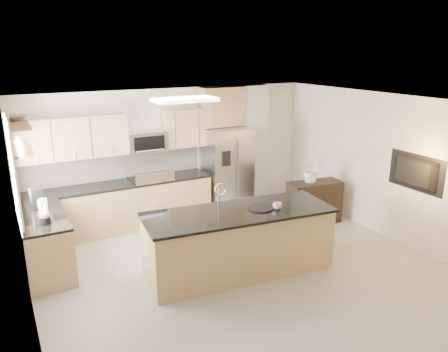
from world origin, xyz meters
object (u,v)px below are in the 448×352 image
range (151,201)px  microwave (146,142)px  kettle (46,210)px  television (413,173)px  blender (44,213)px  refrigerator (227,170)px  coffee_maker (37,199)px  island (239,241)px  credenza (314,202)px  platter (260,208)px  bowl (15,117)px  cup (277,206)px  flower_vase (312,163)px

range → microwave: (0.00, 0.12, 1.16)m
kettle → television: (5.54, -1.93, 0.31)m
microwave → blender: 2.66m
refrigerator → coffee_maker: (-3.75, -0.65, 0.19)m
refrigerator → coffee_maker: bearing=-170.2°
microwave → refrigerator: size_ratio=0.43×
range → coffee_maker: bearing=-161.7°
island → credenza: 2.52m
island → platter: 0.61m
refrigerator → blender: refrigerator is taller
island → credenza: size_ratio=2.82×
bowl → television: (5.76, -2.32, -1.04)m
refrigerator → cup: size_ratio=13.17×
refrigerator → television: 3.62m
cup → flower_vase: bearing=37.0°
refrigerator → kettle: (-3.68, -1.15, 0.15)m
television → bowl: bearing=68.0°
coffee_maker → range: bearing=18.3°
credenza → coffee_maker: coffee_maker is taller
refrigerator → microwave: bearing=174.1°
bowl → coffee_maker: bearing=33.8°
platter → coffee_maker: bearing=148.2°
kettle → coffee_maker: bearing=97.9°
cup → bowl: bowl is taller
kettle → bowl: bowl is taller
platter → blender: blender is taller
platter → television: television is taller
island → flower_vase: bearing=31.8°
bowl → kettle: bearing=-60.6°
television → platter: bearing=77.5°
microwave → range: bearing=-90.0°
microwave → island: bearing=-78.2°
range → island: island is taller
flower_vase → television: size_ratio=0.70×
coffee_maker → credenza: bearing=-8.9°
credenza → range: bearing=160.2°
platter → refrigerator: bearing=72.8°
bowl → television: size_ratio=0.38×
cup → kettle: kettle is taller
range → television: size_ratio=1.06×
platter → flower_vase: size_ratio=0.52×
refrigerator → bowl: bowl is taller
range → credenza: bearing=-27.2°
kettle → coffee_maker: coffee_maker is taller
credenza → platter: (-1.96, -1.07, 0.58)m
bowl → flower_vase: (5.04, -0.61, -1.17)m
credenza → blender: size_ratio=2.77×
microwave → credenza: size_ratio=0.72×
credenza → flower_vase: bearing=141.0°
credenza → flower_vase: flower_vase is taller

